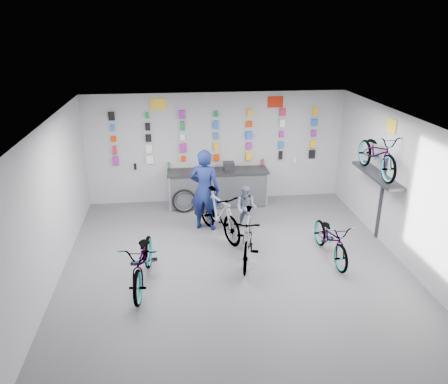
{
  "coord_description": "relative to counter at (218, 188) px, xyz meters",
  "views": [
    {
      "loc": [
        -1.14,
        -7.47,
        4.73
      ],
      "look_at": [
        -0.09,
        1.4,
        1.22
      ],
      "focal_mm": 35.0,
      "sensor_mm": 36.0,
      "label": 1
    }
  ],
  "objects": [
    {
      "name": "register",
      "position": [
        0.3,
        0.01,
        0.62
      ],
      "size": [
        0.28,
        0.3,
        0.22
      ],
      "primitive_type": "cube",
      "rotation": [
        0.0,
        0.0,
        0.0
      ],
      "color": "black",
      "rests_on": "counter"
    },
    {
      "name": "sign_side",
      "position": [
        3.48,
        -2.34,
        2.16
      ],
      "size": [
        0.02,
        0.4,
        0.3
      ],
      "primitive_type": "cube",
      "color": "yellow",
      "rests_on": "wall_right"
    },
    {
      "name": "bike_service",
      "position": [
        -0.17,
        -1.83,
        0.08
      ],
      "size": [
        1.24,
        1.93,
        1.13
      ],
      "primitive_type": "imported",
      "rotation": [
        0.0,
        0.0,
        0.41
      ],
      "color": "gray",
      "rests_on": "floor"
    },
    {
      "name": "bike_wall",
      "position": [
        3.25,
        -2.34,
        1.57
      ],
      "size": [
        0.63,
        1.8,
        0.95
      ],
      "primitive_type": "imported",
      "color": "gray",
      "rests_on": "wall_bracket"
    },
    {
      "name": "wall_front",
      "position": [
        0.0,
        -7.54,
        1.01
      ],
      "size": [
        7.0,
        0.0,
        7.0
      ],
      "primitive_type": "plane",
      "rotation": [
        -1.57,
        0.0,
        0.0
      ],
      "color": "#B1B1B3",
      "rests_on": "floor"
    },
    {
      "name": "wall_back",
      "position": [
        0.0,
        0.46,
        1.01
      ],
      "size": [
        7.0,
        0.0,
        7.0
      ],
      "primitive_type": "plane",
      "rotation": [
        1.57,
        0.0,
        0.0
      ],
      "color": "#B1B1B3",
      "rests_on": "floor"
    },
    {
      "name": "wall_left",
      "position": [
        -3.5,
        -3.54,
        1.01
      ],
      "size": [
        0.0,
        8.0,
        8.0
      ],
      "primitive_type": "plane",
      "rotation": [
        1.57,
        0.0,
        1.57
      ],
      "color": "#B1B1B3",
      "rests_on": "floor"
    },
    {
      "name": "wall_right",
      "position": [
        3.5,
        -3.54,
        1.01
      ],
      "size": [
        0.0,
        8.0,
        8.0
      ],
      "primitive_type": "plane",
      "rotation": [
        1.57,
        0.0,
        -1.57
      ],
      "color": "#B1B1B3",
      "rests_on": "floor"
    },
    {
      "name": "sign_left",
      "position": [
        -1.5,
        0.44,
        2.23
      ],
      "size": [
        0.42,
        0.02,
        0.3
      ],
      "primitive_type": "cube",
      "color": "yellow",
      "rests_on": "wall_back"
    },
    {
      "name": "wall_bracket",
      "position": [
        3.33,
        -2.34,
        0.98
      ],
      "size": [
        0.39,
        1.9,
        2.0
      ],
      "color": "#333338",
      "rests_on": "wall_right"
    },
    {
      "name": "bike_left",
      "position": [
        -1.81,
        -3.68,
        0.03
      ],
      "size": [
        0.86,
        2.01,
        1.02
      ],
      "primitive_type": "imported",
      "rotation": [
        0.0,
        0.0,
        -0.1
      ],
      "color": "gray",
      "rests_on": "floor"
    },
    {
      "name": "spare_wheel",
      "position": [
        -0.93,
        -0.37,
        -0.17
      ],
      "size": [
        0.64,
        0.18,
        0.64
      ],
      "rotation": [
        0.0,
        0.0,
        0.05
      ],
      "color": "black",
      "rests_on": "floor"
    },
    {
      "name": "floor",
      "position": [
        0.0,
        -3.54,
        -0.49
      ],
      "size": [
        8.0,
        8.0,
        0.0
      ],
      "primitive_type": "plane",
      "color": "#4C4C51",
      "rests_on": "ground"
    },
    {
      "name": "customer",
      "position": [
        0.52,
        -1.57,
        0.07
      ],
      "size": [
        0.68,
        0.63,
        1.12
      ],
      "primitive_type": "imported",
      "rotation": [
        0.0,
        0.0,
        -0.5
      ],
      "color": "slate",
      "rests_on": "floor"
    },
    {
      "name": "bike_right",
      "position": [
        2.08,
        -3.12,
        -0.03
      ],
      "size": [
        0.69,
        1.76,
        0.91
      ],
      "primitive_type": "imported",
      "rotation": [
        0.0,
        0.0,
        0.05
      ],
      "color": "gray",
      "rests_on": "floor"
    },
    {
      "name": "bike_center",
      "position": [
        0.3,
        -3.03,
        0.06
      ],
      "size": [
        0.93,
        1.89,
        1.1
      ],
      "primitive_type": "imported",
      "rotation": [
        0.0,
        0.0,
        -0.24
      ],
      "color": "gray",
      "rests_on": "floor"
    },
    {
      "name": "clerk",
      "position": [
        -0.46,
        -1.39,
        0.51
      ],
      "size": [
        0.84,
        0.68,
        1.99
      ],
      "primitive_type": "imported",
      "rotation": [
        0.0,
        0.0,
        2.81
      ],
      "color": "#131D51",
      "rests_on": "floor"
    },
    {
      "name": "ceiling",
      "position": [
        0.0,
        -3.54,
        2.51
      ],
      "size": [
        8.0,
        8.0,
        0.0
      ],
      "primitive_type": "plane",
      "rotation": [
        3.14,
        0.0,
        0.0
      ],
      "color": "white",
      "rests_on": "wall_back"
    },
    {
      "name": "sign_right",
      "position": [
        1.6,
        0.44,
        2.23
      ],
      "size": [
        0.42,
        0.02,
        0.3
      ],
      "primitive_type": "cube",
      "color": "red",
      "rests_on": "wall_back"
    },
    {
      "name": "counter",
      "position": [
        0.0,
        0.0,
        0.0
      ],
      "size": [
        2.7,
        0.66,
        1.0
      ],
      "color": "black",
      "rests_on": "floor"
    },
    {
      "name": "merch_wall",
      "position": [
        0.04,
        0.39,
        1.29
      ],
      "size": [
        5.57,
        0.08,
        1.57
      ],
      "color": "purple",
      "rests_on": "wall_back"
    }
  ]
}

